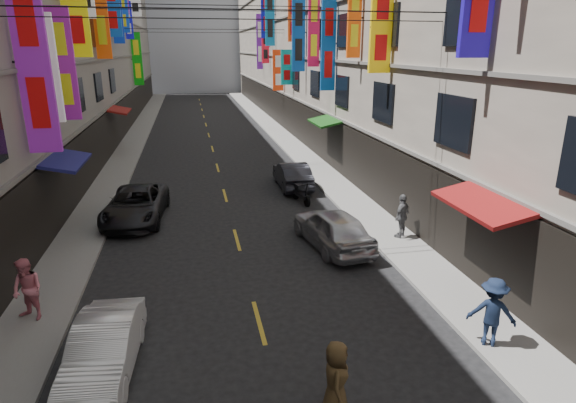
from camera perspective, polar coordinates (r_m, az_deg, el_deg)
name	(u,v)px	position (r m, az deg, el deg)	size (l,w,h in m)	color
sidewalk_left	(128,151)	(36.34, -18.47, 5.66)	(2.00, 90.00, 0.12)	slate
sidewalk_right	(292,145)	(36.84, 0.47, 6.72)	(2.00, 90.00, 0.12)	slate
building_row_left	(13,8)	(36.97, -29.77, 19.26)	(10.14, 90.00, 19.00)	gray
building_row_right	(373,13)	(37.93, 10.04, 21.10)	(10.14, 90.00, 19.00)	#A29788
haze_block	(193,23)	(85.47, -11.17, 20.05)	(18.00, 8.00, 22.00)	#AAB0BD
shop_signage	(206,7)	(28.08, -9.65, 21.77)	(14.00, 55.00, 12.17)	#0E2FA8
street_awnings	(198,155)	(19.80, -10.58, 5.48)	(13.99, 35.20, 0.41)	#165520
overhead_cables	(217,8)	(23.48, -8.39, 21.71)	(14.00, 38.04, 1.24)	black
lane_markings	(215,157)	(33.17, -8.67, 5.19)	(0.12, 80.20, 0.01)	gold
scooter_far_right	(301,194)	(23.04, 1.55, 0.93)	(0.64, 1.79, 1.14)	black
car_left_mid	(104,348)	(12.11, -20.97, -15.96)	(1.31, 3.74, 1.23)	white
car_left_far	(136,205)	(21.60, -17.59, -0.37)	(2.31, 5.02, 1.39)	black
car_right_mid	(333,228)	(17.89, 5.30, -3.15)	(1.76, 4.37, 1.49)	#B1B2B6
car_right_far	(292,175)	(25.49, 0.50, 3.17)	(1.46, 4.19, 1.38)	#222329
pedestrian_lfar	(28,290)	(14.69, -28.48, -9.19)	(0.84, 0.58, 1.73)	#DD7584
pedestrian_rnear	(492,312)	(12.94, 23.06, -11.95)	(1.14, 0.59, 1.76)	#131D35
pedestrian_rfar	(402,216)	(18.90, 13.37, -1.66)	(1.01, 0.57, 1.72)	#575759
pedestrian_crossing	(336,380)	(10.19, 5.70, -20.30)	(0.82, 0.56, 1.67)	#4A361D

